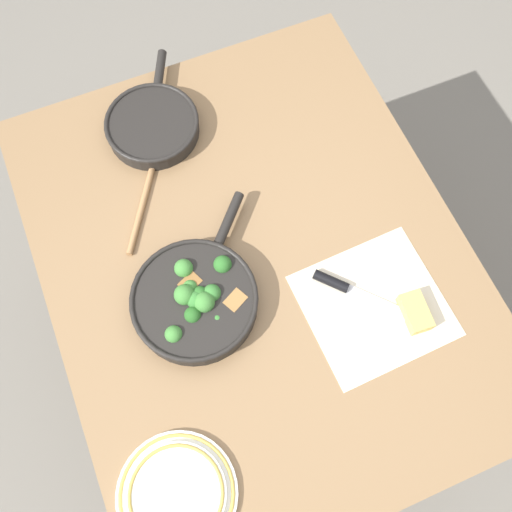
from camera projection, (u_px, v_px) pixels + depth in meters
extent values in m
plane|color=slate|center=(256.00, 335.00, 2.08)|extent=(14.00, 14.00, 0.00)
cube|color=olive|center=(256.00, 261.00, 1.38)|extent=(1.24, 0.99, 0.03)
cylinder|color=#BCBCC1|center=(474.00, 427.00, 1.60)|extent=(0.05, 0.05, 0.74)
cylinder|color=#BCBCC1|center=(309.00, 117.00, 1.99)|extent=(0.05, 0.05, 0.74)
cylinder|color=#BCBCC1|center=(68.00, 203.00, 1.86)|extent=(0.05, 0.05, 0.74)
cylinder|color=black|center=(195.00, 302.00, 1.30)|extent=(0.29, 0.29, 0.05)
torus|color=black|center=(194.00, 299.00, 1.28)|extent=(0.29, 0.29, 0.01)
cylinder|color=black|center=(229.00, 219.00, 1.36)|extent=(0.12, 0.12, 0.02)
cylinder|color=#357027|center=(186.00, 299.00, 1.30)|extent=(0.02, 0.02, 0.03)
sphere|color=#428438|center=(184.00, 295.00, 1.28)|extent=(0.05, 0.05, 0.05)
cylinder|color=#2C6823|center=(197.00, 303.00, 1.30)|extent=(0.01, 0.01, 0.02)
sphere|color=#387A33|center=(196.00, 300.00, 1.28)|extent=(0.04, 0.04, 0.04)
cylinder|color=#245B1C|center=(223.00, 268.00, 1.33)|extent=(0.01, 0.01, 0.02)
sphere|color=#2D6B28|center=(222.00, 263.00, 1.31)|extent=(0.04, 0.04, 0.04)
cylinder|color=#205218|center=(194.00, 318.00, 1.29)|extent=(0.01, 0.01, 0.02)
sphere|color=#286023|center=(193.00, 315.00, 1.27)|extent=(0.04, 0.04, 0.04)
cylinder|color=#357027|center=(187.00, 298.00, 1.31)|extent=(0.01, 0.01, 0.02)
sphere|color=#428438|center=(185.00, 294.00, 1.28)|extent=(0.04, 0.04, 0.04)
cylinder|color=#357027|center=(191.00, 290.00, 1.31)|extent=(0.01, 0.01, 0.02)
sphere|color=#428438|center=(190.00, 287.00, 1.29)|extent=(0.04, 0.04, 0.04)
cylinder|color=#245B1C|center=(201.00, 298.00, 1.31)|extent=(0.01, 0.01, 0.02)
sphere|color=#2D6B28|center=(200.00, 295.00, 1.28)|extent=(0.04, 0.04, 0.04)
cylinder|color=#357027|center=(185.00, 272.00, 1.33)|extent=(0.02, 0.02, 0.02)
sphere|color=#428438|center=(184.00, 268.00, 1.30)|extent=(0.04, 0.04, 0.04)
cylinder|color=#2C6823|center=(213.00, 297.00, 1.31)|extent=(0.01, 0.01, 0.02)
sphere|color=#387A33|center=(212.00, 293.00, 1.28)|extent=(0.04, 0.04, 0.04)
cylinder|color=#2C6823|center=(218.00, 321.00, 1.29)|extent=(0.01, 0.01, 0.02)
sphere|color=#387A33|center=(218.00, 319.00, 1.27)|extent=(0.03, 0.03, 0.03)
cylinder|color=#357027|center=(175.00, 337.00, 1.27)|extent=(0.01, 0.01, 0.02)
sphere|color=#428438|center=(174.00, 334.00, 1.25)|extent=(0.04, 0.04, 0.04)
cylinder|color=#357027|center=(205.00, 306.00, 1.30)|extent=(0.02, 0.02, 0.03)
sphere|color=#428438|center=(204.00, 302.00, 1.27)|extent=(0.05, 0.05, 0.05)
cube|color=#9E703D|center=(157.00, 306.00, 1.30)|extent=(0.04, 0.04, 0.03)
cube|color=olive|center=(191.00, 285.00, 1.31)|extent=(0.05, 0.06, 0.04)
cube|color=#9E703D|center=(236.00, 302.00, 1.29)|extent=(0.05, 0.06, 0.04)
cube|color=#AD7F4C|center=(176.00, 335.00, 1.27)|extent=(0.04, 0.03, 0.03)
cube|color=olive|center=(217.00, 282.00, 1.32)|extent=(0.04, 0.04, 0.03)
cylinder|color=black|center=(153.00, 127.00, 1.48)|extent=(0.24, 0.24, 0.04)
torus|color=black|center=(151.00, 122.00, 1.46)|extent=(0.24, 0.24, 0.01)
cylinder|color=black|center=(160.00, 69.00, 1.53)|extent=(0.11, 0.07, 0.02)
cylinder|color=#EAD170|center=(153.00, 127.00, 1.48)|extent=(0.20, 0.20, 0.02)
cylinder|color=#A87A4C|center=(144.00, 197.00, 1.42)|extent=(0.27, 0.18, 0.02)
ellipsoid|color=#A87A4C|center=(160.00, 137.00, 1.48)|extent=(0.08, 0.07, 0.02)
cube|color=beige|center=(374.00, 305.00, 1.32)|extent=(0.31, 0.32, 0.00)
cube|color=silver|center=(377.00, 303.00, 1.32)|extent=(0.13, 0.12, 0.01)
cylinder|color=black|center=(331.00, 281.00, 1.33)|extent=(0.08, 0.07, 0.02)
cube|color=#E0C15B|center=(415.00, 312.00, 1.30)|extent=(0.10, 0.06, 0.04)
cylinder|color=silver|center=(177.00, 494.00, 1.17)|extent=(0.25, 0.25, 0.01)
torus|color=gold|center=(177.00, 494.00, 1.16)|extent=(0.24, 0.24, 0.01)
cylinder|color=silver|center=(176.00, 494.00, 1.16)|extent=(0.21, 0.21, 0.01)
torus|color=gold|center=(176.00, 494.00, 1.15)|extent=(0.20, 0.20, 0.01)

